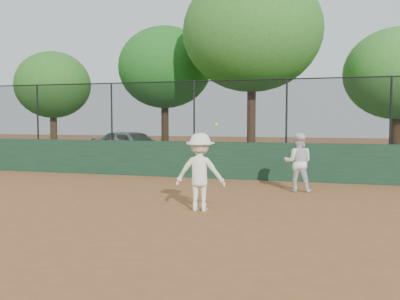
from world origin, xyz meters
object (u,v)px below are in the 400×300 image
(tree_1, at_px, (165,68))
(tree_2, at_px, (252,32))
(tree_0, at_px, (53,85))
(tree_3, at_px, (398,74))
(player_second, at_px, (298,162))
(player_main, at_px, (200,172))
(parked_car, at_px, (132,146))

(tree_1, distance_m, tree_2, 5.19)
(tree_0, bearing_deg, tree_1, 6.52)
(tree_3, bearing_deg, player_second, -113.93)
(player_second, bearing_deg, tree_2, -70.88)
(player_second, distance_m, tree_1, 11.42)
(tree_0, bearing_deg, tree_3, 0.32)
(tree_0, distance_m, tree_3, 16.19)
(player_main, bearing_deg, tree_3, 64.22)
(parked_car, distance_m, tree_2, 7.17)
(player_main, height_order, tree_2, tree_2)
(parked_car, bearing_deg, tree_0, 94.36)
(tree_0, xyz_separation_m, tree_2, (10.43, -1.45, 1.86))
(tree_0, xyz_separation_m, tree_1, (5.82, 0.66, 0.77))
(parked_car, bearing_deg, player_second, -107.38)
(player_main, distance_m, tree_2, 10.48)
(parked_car, height_order, tree_3, tree_3)
(tree_0, bearing_deg, tree_2, -7.89)
(player_second, distance_m, tree_0, 15.15)
(player_second, height_order, tree_3, tree_3)
(player_main, height_order, tree_3, tree_3)
(player_main, relative_size, tree_0, 0.35)
(tree_1, bearing_deg, tree_0, -173.48)
(parked_car, relative_size, tree_2, 0.54)
(tree_1, relative_size, tree_2, 0.80)
(parked_car, distance_m, player_second, 9.81)
(tree_3, bearing_deg, parked_car, -171.66)
(tree_1, height_order, tree_3, tree_1)
(player_second, height_order, player_main, player_main)
(player_second, relative_size, tree_0, 0.30)
(player_second, xyz_separation_m, player_main, (-1.83, -3.15, 0.03))
(parked_car, bearing_deg, player_main, -126.58)
(tree_1, bearing_deg, player_second, -50.21)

